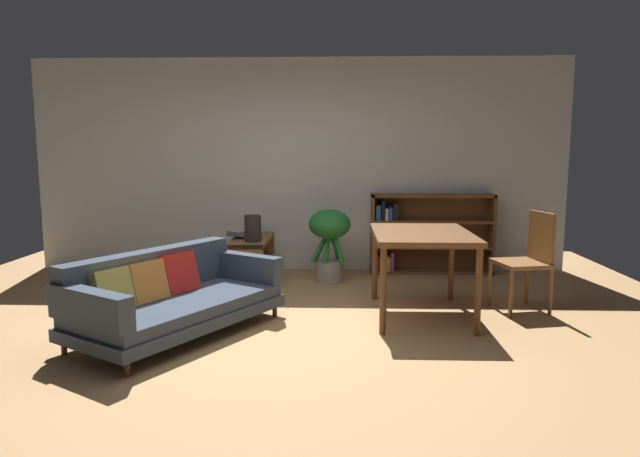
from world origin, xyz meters
TOP-DOWN VIEW (x-y plane):
  - ground_plane at (0.00, 0.00)m, footprint 8.16×8.16m
  - back_wall_panel at (0.00, 2.70)m, footprint 6.80×0.10m
  - fabric_couch at (-0.92, 0.06)m, footprint 1.68×2.00m
  - media_console at (-0.51, 1.89)m, footprint 0.43×1.05m
  - open_laptop at (-0.59, 1.99)m, footprint 0.46×0.39m
  - desk_speaker at (-0.46, 1.69)m, footprint 0.19×0.19m
  - potted_floor_plant at (0.41, 1.97)m, footprint 0.49×0.50m
  - dining_table at (1.29, 0.63)m, footprint 0.89×1.23m
  - dining_chair_near at (2.35, 0.86)m, footprint 0.52×0.53m
  - bookshelf at (1.59, 2.53)m, footprint 1.53×0.29m

SIDE VIEW (x-z plane):
  - ground_plane at x=0.00m, z-range 0.00..0.00m
  - media_console at x=-0.51m, z-range 0.00..0.52m
  - fabric_couch at x=-0.92m, z-range -0.02..0.66m
  - bookshelf at x=1.59m, z-range -0.01..1.00m
  - dining_chair_near at x=2.35m, z-range 0.06..1.02m
  - open_laptop at x=-0.59m, z-range 0.52..0.57m
  - potted_floor_plant at x=0.41m, z-range 0.12..0.98m
  - desk_speaker at x=-0.46m, z-range 0.53..0.82m
  - dining_table at x=1.29m, z-range 0.32..1.11m
  - back_wall_panel at x=0.00m, z-range 0.00..2.70m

